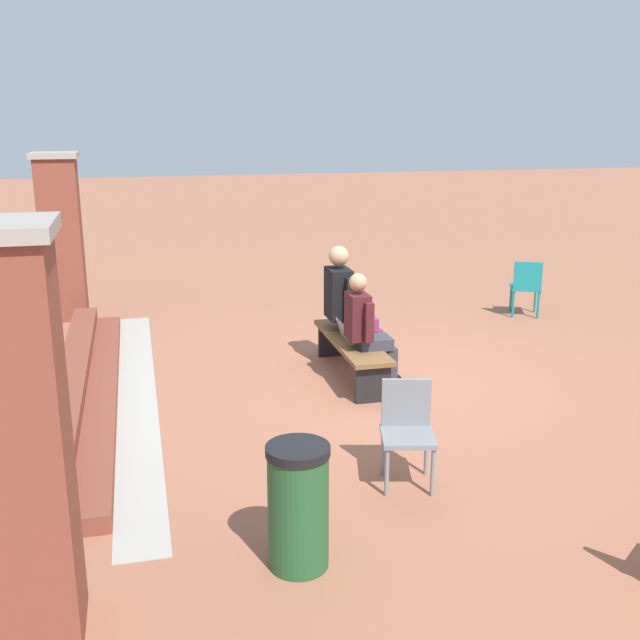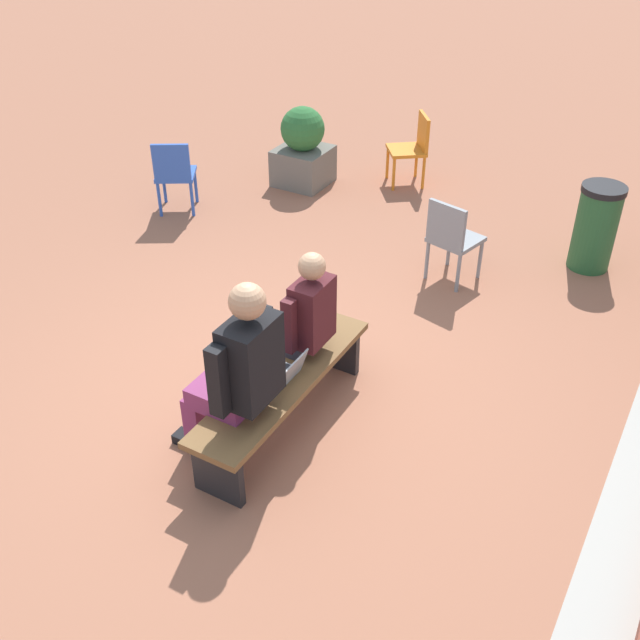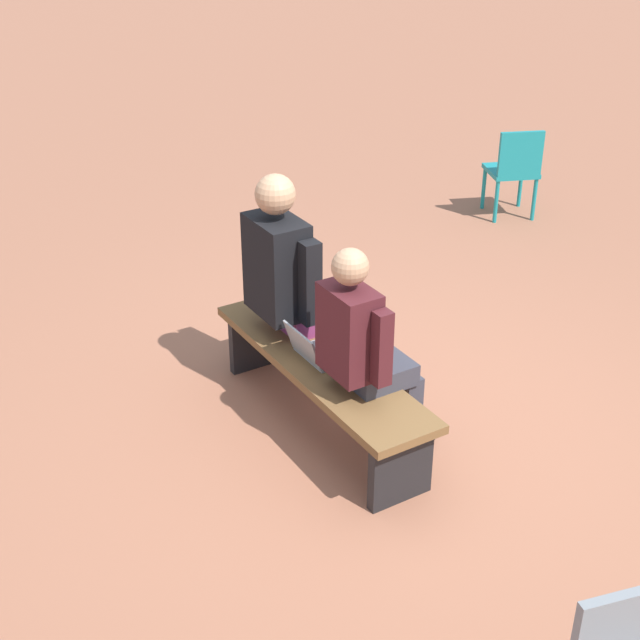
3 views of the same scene
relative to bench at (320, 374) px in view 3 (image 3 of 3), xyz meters
name	(u,v)px [view 3 (image 3 of 3)]	position (x,y,z in m)	size (l,w,h in m)	color
ground_plane	(388,433)	(-0.28, -0.29, -0.35)	(60.00, 60.00, 0.00)	#9E6047
bench	(320,374)	(0.00, 0.00, 0.00)	(1.80, 0.44, 0.45)	brown
person_student	(365,346)	(-0.35, -0.06, 0.34)	(0.50, 0.64, 1.28)	#383842
person_adult	(294,281)	(0.42, -0.07, 0.40)	(0.60, 0.76, 1.45)	#7F2D5B
laptop	(316,351)	(0.03, 0.01, 0.15)	(0.32, 0.29, 0.21)	#9EA0A5
plastic_chair_near_bench_left	(515,167)	(1.94, -3.25, 0.13)	(0.55, 0.55, 0.84)	teal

